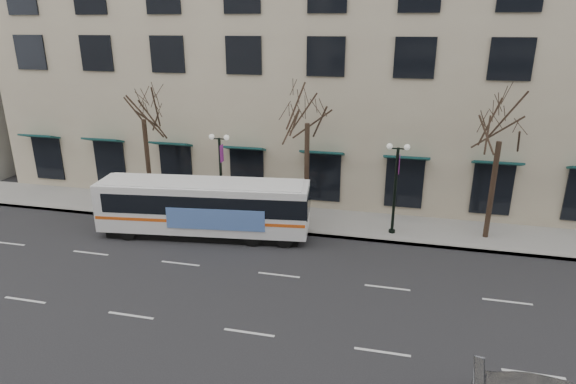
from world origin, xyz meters
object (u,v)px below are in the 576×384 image
(tree_far_left, at_px, (142,103))
(lamp_post_left, at_px, (221,172))
(tree_far_mid, at_px, (308,106))
(lamp_post_right, at_px, (396,185))
(tree_far_right, at_px, (502,123))
(city_bus, at_px, (205,206))

(tree_far_left, distance_m, lamp_post_left, 6.29)
(tree_far_mid, bearing_deg, lamp_post_right, -6.83)
(tree_far_right, distance_m, lamp_post_left, 15.40)
(tree_far_mid, relative_size, city_bus, 0.73)
(tree_far_left, distance_m, city_bus, 7.64)
(city_bus, bearing_deg, lamp_post_left, 81.53)
(tree_far_mid, distance_m, lamp_post_left, 6.40)
(tree_far_left, xyz_separation_m, city_bus, (4.94, -2.99, -4.99))
(city_bus, bearing_deg, tree_far_mid, 23.68)
(tree_far_mid, xyz_separation_m, city_bus, (-5.06, -2.99, -5.20))
(tree_far_mid, height_order, tree_far_right, tree_far_mid)
(tree_far_mid, distance_m, tree_far_right, 10.01)
(tree_far_left, height_order, tree_far_right, tree_far_left)
(tree_far_mid, xyz_separation_m, lamp_post_left, (-4.99, -0.60, -3.96))
(tree_far_mid, height_order, lamp_post_right, tree_far_mid)
(tree_far_left, distance_m, lamp_post_right, 15.48)
(tree_far_left, xyz_separation_m, tree_far_mid, (10.00, 0.00, 0.21))
(tree_far_left, height_order, lamp_post_right, tree_far_left)
(tree_far_left, bearing_deg, tree_far_right, 0.00)
(tree_far_right, height_order, city_bus, tree_far_right)
(tree_far_left, xyz_separation_m, tree_far_right, (20.00, 0.00, -0.28))
(tree_far_right, height_order, lamp_post_right, tree_far_right)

